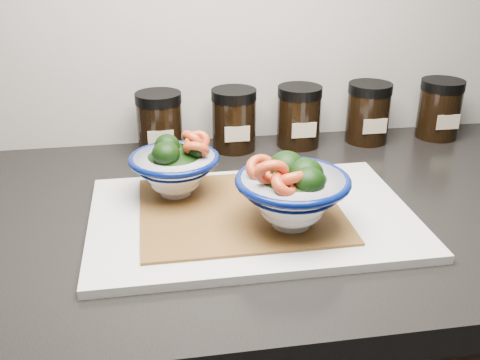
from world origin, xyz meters
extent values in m
cube|color=black|center=(0.00, 1.45, 0.88)|extent=(3.50, 0.60, 0.04)
cube|color=silver|center=(-0.15, 1.41, 0.91)|extent=(0.45, 0.30, 0.01)
cube|color=olive|center=(-0.17, 1.42, 0.91)|extent=(0.28, 0.24, 0.00)
cylinder|color=white|center=(-0.26, 1.48, 0.92)|extent=(0.05, 0.05, 0.01)
ellipsoid|color=white|center=(-0.26, 1.48, 0.94)|extent=(0.07, 0.07, 0.03)
torus|color=#051251|center=(-0.26, 1.48, 0.97)|extent=(0.13, 0.13, 0.01)
torus|color=#051251|center=(-0.26, 1.48, 0.96)|extent=(0.11, 0.11, 0.00)
ellipsoid|color=black|center=(-0.26, 1.48, 0.96)|extent=(0.10, 0.10, 0.04)
ellipsoid|color=black|center=(-0.27, 1.47, 0.99)|extent=(0.04, 0.04, 0.03)
cylinder|color=#477233|center=(-0.27, 1.47, 0.97)|extent=(0.01, 0.02, 0.03)
ellipsoid|color=black|center=(-0.25, 1.50, 0.97)|extent=(0.04, 0.04, 0.03)
cylinder|color=#477233|center=(-0.25, 1.50, 0.96)|extent=(0.01, 0.01, 0.02)
ellipsoid|color=black|center=(-0.22, 1.48, 0.98)|extent=(0.03, 0.03, 0.03)
cylinder|color=#477233|center=(-0.22, 1.48, 0.97)|extent=(0.02, 0.01, 0.02)
ellipsoid|color=black|center=(-0.27, 1.49, 0.99)|extent=(0.04, 0.04, 0.04)
cylinder|color=#477233|center=(-0.27, 1.49, 0.98)|extent=(0.02, 0.01, 0.03)
torus|color=#D35227|center=(-0.22, 1.47, 0.99)|extent=(0.04, 0.04, 0.04)
torus|color=#D35227|center=(-0.23, 1.49, 1.00)|extent=(0.05, 0.05, 0.04)
torus|color=#D35227|center=(-0.22, 1.49, 0.99)|extent=(0.05, 0.04, 0.05)
cylinder|color=#CCBC8E|center=(-0.27, 1.49, 0.98)|extent=(0.02, 0.02, 0.01)
cylinder|color=white|center=(-0.11, 1.37, 0.92)|extent=(0.05, 0.05, 0.01)
ellipsoid|color=white|center=(-0.11, 1.37, 0.94)|extent=(0.08, 0.08, 0.04)
torus|color=#051251|center=(-0.11, 1.37, 0.98)|extent=(0.15, 0.15, 0.01)
torus|color=#051251|center=(-0.11, 1.37, 0.96)|extent=(0.13, 0.13, 0.00)
ellipsoid|color=black|center=(-0.11, 1.37, 0.97)|extent=(0.11, 0.11, 0.05)
ellipsoid|color=black|center=(-0.10, 1.34, 0.99)|extent=(0.04, 0.04, 0.04)
cylinder|color=#477233|center=(-0.10, 1.34, 0.97)|extent=(0.02, 0.02, 0.03)
ellipsoid|color=black|center=(-0.12, 1.38, 0.99)|extent=(0.05, 0.05, 0.04)
cylinder|color=#477233|center=(-0.12, 1.38, 0.98)|extent=(0.01, 0.01, 0.03)
ellipsoid|color=black|center=(-0.10, 1.36, 0.99)|extent=(0.05, 0.05, 0.04)
cylinder|color=#477233|center=(-0.10, 1.36, 0.97)|extent=(0.02, 0.01, 0.03)
ellipsoid|color=black|center=(-0.09, 1.36, 0.98)|extent=(0.04, 0.04, 0.04)
cylinder|color=#477233|center=(-0.09, 1.36, 0.97)|extent=(0.01, 0.02, 0.03)
torus|color=#D35227|center=(-0.15, 1.38, 0.99)|extent=(0.06, 0.06, 0.04)
torus|color=#D35227|center=(-0.13, 1.33, 0.99)|extent=(0.06, 0.06, 0.04)
torus|color=#D35227|center=(-0.12, 1.34, 0.99)|extent=(0.06, 0.05, 0.04)
torus|color=#D35227|center=(-0.14, 1.35, 1.00)|extent=(0.05, 0.03, 0.05)
cylinder|color=#CCBC8E|center=(-0.12, 1.38, 0.99)|extent=(0.02, 0.02, 0.02)
cylinder|color=black|center=(-0.27, 1.69, 0.95)|extent=(0.08, 0.08, 0.09)
cylinder|color=black|center=(-0.27, 1.69, 1.00)|extent=(0.08, 0.08, 0.02)
cube|color=#C6B793|center=(-0.27, 1.65, 0.94)|extent=(0.05, 0.00, 0.03)
cylinder|color=black|center=(-0.14, 1.69, 0.95)|extent=(0.08, 0.08, 0.09)
cylinder|color=black|center=(-0.14, 1.69, 1.00)|extent=(0.08, 0.08, 0.02)
cube|color=#C6B793|center=(-0.14, 1.65, 0.94)|extent=(0.04, 0.00, 0.03)
cylinder|color=black|center=(-0.01, 1.69, 0.95)|extent=(0.08, 0.08, 0.09)
cylinder|color=black|center=(-0.01, 1.69, 1.00)|extent=(0.08, 0.08, 0.02)
cube|color=#C6B793|center=(-0.01, 1.65, 0.94)|extent=(0.04, 0.00, 0.03)
cylinder|color=black|center=(0.12, 1.69, 0.95)|extent=(0.08, 0.08, 0.09)
cylinder|color=black|center=(0.12, 1.69, 1.00)|extent=(0.08, 0.08, 0.02)
cube|color=#C6B793|center=(0.12, 1.65, 0.94)|extent=(0.05, 0.00, 0.03)
cylinder|color=black|center=(0.26, 1.69, 0.95)|extent=(0.08, 0.08, 0.09)
cylinder|color=black|center=(0.26, 1.69, 1.00)|extent=(0.08, 0.08, 0.02)
cube|color=#C6B793|center=(0.26, 1.65, 0.94)|extent=(0.05, 0.00, 0.03)
camera|label=1|loc=(-0.28, 0.73, 1.28)|focal=42.00mm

